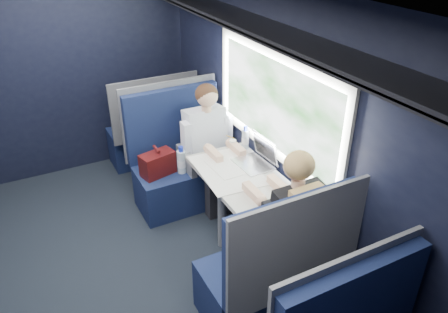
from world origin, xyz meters
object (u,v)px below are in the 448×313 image
seat_bay_far (272,272)px  man (210,142)px  seat_bay_near (181,165)px  laptop (259,157)px  cup (233,144)px  table (237,181)px  bottle_small (245,139)px  seat_row_front (152,132)px  woman (290,217)px

seat_bay_far → man: man is taller
seat_bay_far → man: (0.25, 1.57, 0.30)m
seat_bay_near → laptop: seat_bay_near is taller
man → cup: size_ratio=15.34×
table → bottle_small: bearing=52.3°
seat_bay_far → cup: (0.37, 1.31, 0.37)m
seat_row_front → cup: size_ratio=13.46×
bottle_small → cup: size_ratio=2.68×
woman → cup: woman is taller
man → seat_bay_far: bearing=-99.0°
seat_bay_near → seat_bay_far: 1.74m
woman → bottle_small: woman is taller
table → seat_row_front: (-0.18, 1.80, -0.25)m
seat_row_front → laptop: (0.44, -1.73, 0.40)m
table → bottle_small: size_ratio=4.32×
table → seat_bay_near: bearing=102.6°
table → seat_row_front: 1.82m
seat_row_front → man: size_ratio=0.88×
seat_bay_far → table: bearing=78.2°
seat_bay_near → man: 0.43m
seat_row_front → man: 1.17m
man → bottle_small: (0.23, -0.31, 0.12)m
man → cup: (0.12, -0.26, 0.06)m
seat_bay_near → seat_bay_far: (0.01, -1.74, -0.01)m
seat_row_front → laptop: size_ratio=3.16×
man → woman: same height
man → seat_bay_near: bearing=146.9°
table → seat_bay_near: 0.92m
cup → seat_bay_near: bearing=131.7°
table → seat_bay_far: 0.93m
laptop → cup: bearing=99.9°
seat_row_front → man: (0.25, -1.10, 0.31)m
table → seat_bay_far: size_ratio=0.79×
seat_bay_far → seat_bay_near: bearing=90.4°
seat_bay_near → woman: (0.26, -1.58, 0.31)m
table → seat_row_front: seat_row_front is taller
laptop → woman: bearing=-103.6°
table → cup: size_ratio=11.60×
seat_bay_far → bottle_small: bearing=69.1°
man → cup: bearing=-64.8°
seat_bay_near → bottle_small: (0.49, -0.49, 0.42)m
seat_bay_near → cup: 0.68m
man → laptop: man is taller
seat_bay_near → cup: (0.38, -0.43, 0.36)m
seat_row_front → bottle_small: bearing=-71.2°
laptop → bottle_small: laptop is taller
table → laptop: size_ratio=2.72×
laptop → cup: size_ratio=4.26×
seat_bay_far → woman: woman is taller
man → cup: 0.30m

